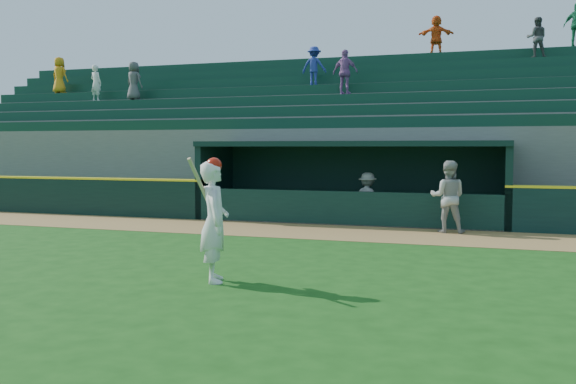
% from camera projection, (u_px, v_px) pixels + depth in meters
% --- Properties ---
extents(ground, '(120.00, 120.00, 0.00)m').
position_uv_depth(ground, '(262.00, 263.00, 12.58)').
color(ground, '#164611').
rests_on(ground, ground).
extents(warning_track, '(40.00, 3.00, 0.01)m').
position_uv_depth(warning_track, '(327.00, 232.00, 17.21)').
color(warning_track, olive).
rests_on(warning_track, ground).
extents(field_wall_left, '(15.50, 0.30, 1.20)m').
position_uv_depth(field_wall_left, '(5.00, 195.00, 22.65)').
color(field_wall_left, black).
rests_on(field_wall_left, ground).
extents(wall_stripe_left, '(15.50, 0.32, 0.06)m').
position_uv_depth(wall_stripe_left, '(4.00, 177.00, 22.60)').
color(wall_stripe_left, yellow).
rests_on(wall_stripe_left, field_wall_left).
extents(dugout_player_front, '(0.97, 0.77, 1.92)m').
position_uv_depth(dugout_player_front, '(448.00, 197.00, 17.04)').
color(dugout_player_front, '#A7A8A2').
rests_on(dugout_player_front, ground).
extents(dugout_player_inside, '(1.08, 0.76, 1.53)m').
position_uv_depth(dugout_player_inside, '(367.00, 198.00, 19.14)').
color(dugout_player_inside, '#9A9A95').
rests_on(dugout_player_inside, ground).
extents(dugout, '(9.40, 2.80, 2.46)m').
position_uv_depth(dugout, '(353.00, 177.00, 20.05)').
color(dugout, slate).
rests_on(dugout, ground).
extents(stands, '(34.50, 6.25, 7.61)m').
position_uv_depth(stands, '(382.00, 144.00, 24.28)').
color(stands, slate).
rests_on(stands, ground).
extents(batter_at_plate, '(0.78, 0.92, 2.12)m').
position_uv_depth(batter_at_plate, '(214.00, 220.00, 10.81)').
color(batter_at_plate, white).
rests_on(batter_at_plate, ground).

